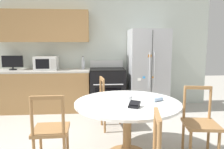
# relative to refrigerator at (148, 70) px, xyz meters

# --- Properties ---
(back_wall) EXTENTS (5.20, 0.44, 2.60)m
(back_wall) POSITION_rel_refrigerator_xyz_m (-1.38, 0.37, 0.55)
(back_wall) COLOR silver
(back_wall) RESTS_ON ground_plane
(kitchen_counter) EXTENTS (2.00, 0.64, 0.90)m
(kitchen_counter) POSITION_rel_refrigerator_xyz_m (-2.28, 0.07, -0.43)
(kitchen_counter) COLOR #AD7F4C
(kitchen_counter) RESTS_ON ground_plane
(refrigerator) EXTENTS (0.82, 0.74, 1.77)m
(refrigerator) POSITION_rel_refrigerator_xyz_m (0.00, 0.00, 0.00)
(refrigerator) COLOR #B2B5BA
(refrigerator) RESTS_ON ground_plane
(oven_range) EXTENTS (0.76, 0.68, 1.08)m
(oven_range) POSITION_rel_refrigerator_xyz_m (-0.89, 0.04, -0.42)
(oven_range) COLOR black
(oven_range) RESTS_ON ground_plane
(microwave) EXTENTS (0.48, 0.36, 0.29)m
(microwave) POSITION_rel_refrigerator_xyz_m (-2.22, 0.10, 0.16)
(microwave) COLOR white
(microwave) RESTS_ON kitchen_counter
(countertop_tv) EXTENTS (0.44, 0.16, 0.31)m
(countertop_tv) POSITION_rel_refrigerator_xyz_m (-2.95, 0.14, 0.18)
(countertop_tv) COLOR black
(countertop_tv) RESTS_ON kitchen_counter
(counter_bottle) EXTENTS (0.07, 0.07, 0.29)m
(counter_bottle) POSITION_rel_refrigerator_xyz_m (-1.43, 0.18, 0.12)
(counter_bottle) COLOR silver
(counter_bottle) RESTS_ON kitchen_counter
(dining_table) EXTENTS (1.36, 1.36, 0.73)m
(dining_table) POSITION_rel_refrigerator_xyz_m (-0.75, -2.03, -0.27)
(dining_table) COLOR white
(dining_table) RESTS_ON ground_plane
(dining_chair_far) EXTENTS (0.47, 0.47, 0.90)m
(dining_chair_far) POSITION_rel_refrigerator_xyz_m (-0.89, -1.08, -0.45)
(dining_chair_far) COLOR #9E7042
(dining_chair_far) RESTS_ON ground_plane
(dining_chair_right) EXTENTS (0.48, 0.48, 0.90)m
(dining_chair_right) POSITION_rel_refrigerator_xyz_m (0.21, -2.08, -0.45)
(dining_chair_right) COLOR #9E7042
(dining_chair_right) RESTS_ON ground_plane
(dining_chair_left) EXTENTS (0.43, 0.43, 0.90)m
(dining_chair_left) POSITION_rel_refrigerator_xyz_m (-1.70, -2.17, -0.45)
(dining_chair_left) COLOR #9E7042
(dining_chair_left) RESTS_ON ground_plane
(candle_glass) EXTENTS (0.08, 0.08, 0.08)m
(candle_glass) POSITION_rel_refrigerator_xyz_m (-0.72, -2.04, -0.12)
(candle_glass) COLOR silver
(candle_glass) RESTS_ON dining_table
(folded_napkin) EXTENTS (0.16, 0.12, 0.05)m
(folded_napkin) POSITION_rel_refrigerator_xyz_m (-0.36, -2.03, -0.13)
(folded_napkin) COLOR #A3BCDB
(folded_napkin) RESTS_ON dining_table
(wallet) EXTENTS (0.17, 0.17, 0.07)m
(wallet) POSITION_rel_refrigerator_xyz_m (-0.70, -2.27, -0.13)
(wallet) COLOR black
(wallet) RESTS_ON dining_table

